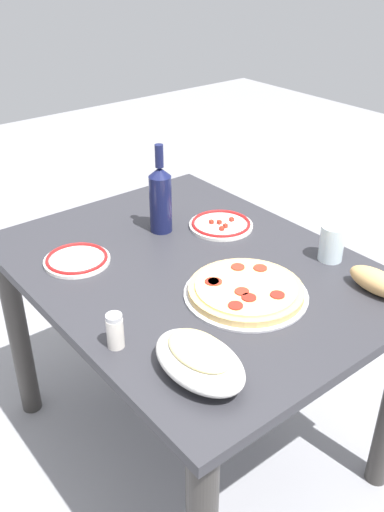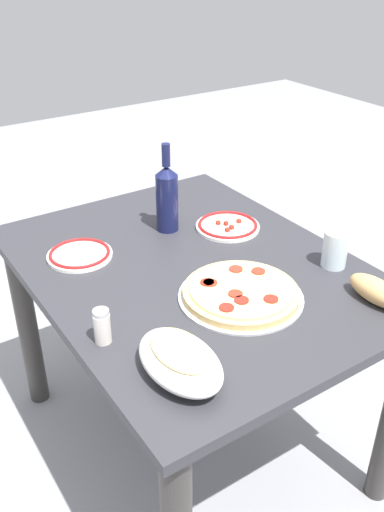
% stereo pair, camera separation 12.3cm
% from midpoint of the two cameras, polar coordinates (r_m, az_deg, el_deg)
% --- Properties ---
extents(ground_plane, '(8.00, 8.00, 0.00)m').
position_cam_midpoint_polar(ground_plane, '(2.06, -1.80, -18.23)').
color(ground_plane, gray).
rests_on(ground_plane, ground).
extents(dining_table, '(1.11, 0.86, 0.71)m').
position_cam_midpoint_polar(dining_table, '(1.67, -2.12, -4.77)').
color(dining_table, '#2D2D33').
rests_on(dining_table, ground).
extents(pepperoni_pizza, '(0.33, 0.33, 0.03)m').
position_cam_midpoint_polar(pepperoni_pizza, '(1.46, 3.11, -3.59)').
color(pepperoni_pizza, '#B7B7BC').
rests_on(pepperoni_pizza, dining_table).
extents(baked_pasta_dish, '(0.24, 0.15, 0.08)m').
position_cam_midpoint_polar(baked_pasta_dish, '(1.20, -2.23, -10.53)').
color(baked_pasta_dish, white).
rests_on(baked_pasta_dish, dining_table).
extents(wine_bottle, '(0.07, 0.07, 0.28)m').
position_cam_midpoint_polar(wine_bottle, '(1.74, -5.26, 5.89)').
color(wine_bottle, '#141942').
rests_on(wine_bottle, dining_table).
extents(water_glass, '(0.07, 0.07, 0.11)m').
position_cam_midpoint_polar(water_glass, '(1.63, 11.97, 1.26)').
color(water_glass, silver).
rests_on(water_glass, dining_table).
extents(side_plate_near, '(0.19, 0.19, 0.02)m').
position_cam_midpoint_polar(side_plate_near, '(1.65, -13.74, -0.39)').
color(side_plate_near, white).
rests_on(side_plate_near, dining_table).
extents(side_plate_far, '(0.21, 0.21, 0.02)m').
position_cam_midpoint_polar(side_plate_far, '(1.80, 1.02, 3.20)').
color(side_plate_far, white).
rests_on(side_plate_far, dining_table).
extents(bread_loaf, '(0.16, 0.07, 0.06)m').
position_cam_midpoint_polar(bread_loaf, '(1.52, 16.12, -2.59)').
color(bread_loaf, tan).
rests_on(bread_loaf, dining_table).
extents(spice_shaker, '(0.04, 0.04, 0.09)m').
position_cam_midpoint_polar(spice_shaker, '(1.30, -10.57, -7.58)').
color(spice_shaker, silver).
rests_on(spice_shaker, dining_table).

